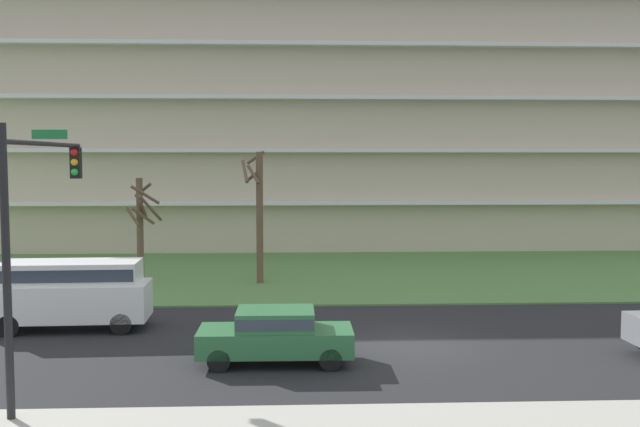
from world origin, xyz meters
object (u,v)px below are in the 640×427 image
(sedan_green_center_left, at_px, (276,334))
(traffic_signal_mast, at_px, (35,213))
(tree_left, at_px, (259,212))
(tree_far_left, at_px, (141,224))
(van_white_center_right, at_px, (71,289))

(sedan_green_center_left, xyz_separation_m, traffic_signal_mast, (-5.75, -2.67, 3.69))
(tree_left, height_order, traffic_signal_mast, traffic_signal_mast)
(tree_far_left, bearing_deg, van_white_center_right, -93.03)
(van_white_center_right, bearing_deg, tree_left, -126.89)
(van_white_center_right, height_order, traffic_signal_mast, traffic_signal_mast)
(tree_left, xyz_separation_m, traffic_signal_mast, (-4.77, -15.87, 1.18))
(tree_far_left, xyz_separation_m, traffic_signal_mast, (0.79, -16.70, 1.81))
(tree_far_left, relative_size, traffic_signal_mast, 0.74)
(sedan_green_center_left, distance_m, traffic_signal_mast, 7.34)
(tree_left, relative_size, traffic_signal_mast, 0.94)
(tree_left, distance_m, van_white_center_right, 10.79)
(sedan_green_center_left, xyz_separation_m, van_white_center_right, (-7.05, 4.50, 0.52))
(tree_far_left, height_order, tree_left, tree_left)
(van_white_center_right, bearing_deg, traffic_signal_mast, 98.25)
(traffic_signal_mast, bearing_deg, sedan_green_center_left, 24.86)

